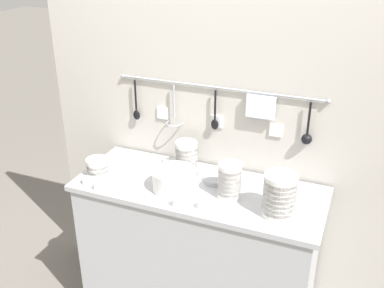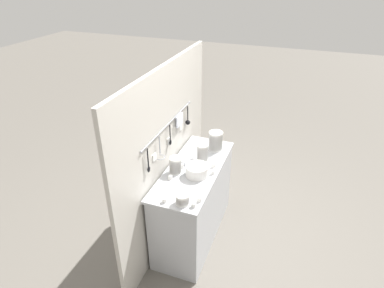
% 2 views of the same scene
% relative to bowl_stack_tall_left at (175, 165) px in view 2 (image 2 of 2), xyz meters
% --- Properties ---
extents(ground_plane, '(20.00, 20.00, 0.00)m').
position_rel_bowl_stack_tall_left_xyz_m(ground_plane, '(0.13, -0.15, -1.02)').
color(ground_plane, '#666059').
extents(counter, '(1.34, 0.53, 0.93)m').
position_rel_bowl_stack_tall_left_xyz_m(counter, '(0.13, -0.15, -0.55)').
color(counter, '#ADAFB5').
rests_on(counter, ground).
extents(back_wall, '(2.14, 0.11, 1.99)m').
position_rel_bowl_stack_tall_left_xyz_m(back_wall, '(0.14, 0.15, -0.02)').
color(back_wall, '#BCB7AD').
rests_on(back_wall, ground).
extents(bowl_stack_tall_left, '(0.12, 0.12, 0.17)m').
position_rel_bowl_stack_tall_left_xyz_m(bowl_stack_tall_left, '(0.00, 0.00, 0.00)').
color(bowl_stack_tall_left, white).
rests_on(bowl_stack_tall_left, counter).
extents(bowl_stack_back_corner, '(0.16, 0.16, 0.22)m').
position_rel_bowl_stack_tall_left_xyz_m(bowl_stack_back_corner, '(0.58, -0.25, 0.02)').
color(bowl_stack_back_corner, white).
rests_on(bowl_stack_back_corner, counter).
extents(bowl_stack_nested_right, '(0.12, 0.12, 0.10)m').
position_rel_bowl_stack_tall_left_xyz_m(bowl_stack_nested_right, '(-0.43, -0.25, -0.04)').
color(bowl_stack_nested_right, white).
rests_on(bowl_stack_nested_right, counter).
extents(bowl_stack_short_front, '(0.12, 0.12, 0.19)m').
position_rel_bowl_stack_tall_left_xyz_m(bowl_stack_short_front, '(0.32, -0.18, 0.01)').
color(bowl_stack_short_front, white).
rests_on(bowl_stack_short_front, counter).
extents(plate_stack, '(0.23, 0.23, 0.11)m').
position_rel_bowl_stack_tall_left_xyz_m(plate_stack, '(0.03, -0.22, -0.03)').
color(plate_stack, white).
rests_on(plate_stack, counter).
extents(steel_mixing_bowl, '(0.13, 0.13, 0.03)m').
position_rel_bowl_stack_tall_left_xyz_m(steel_mixing_bowl, '(0.20, -0.07, -0.07)').
color(steel_mixing_bowl, '#93969E').
rests_on(steel_mixing_bowl, counter).
extents(cup_front_right, '(0.04, 0.04, 0.04)m').
position_rel_bowl_stack_tall_left_xyz_m(cup_front_right, '(-0.13, 0.00, -0.07)').
color(cup_front_right, white).
rests_on(cup_front_right, counter).
extents(cup_edge_far, '(0.04, 0.04, 0.04)m').
position_rel_bowl_stack_tall_left_xyz_m(cup_edge_far, '(-0.35, -0.38, -0.07)').
color(cup_edge_far, white).
rests_on(cup_edge_far, counter).
extents(cup_beside_plates, '(0.04, 0.04, 0.04)m').
position_rel_bowl_stack_tall_left_xyz_m(cup_beside_plates, '(-0.44, -0.35, -0.07)').
color(cup_beside_plates, white).
rests_on(cup_beside_plates, counter).
extents(cup_mid_row, '(0.04, 0.04, 0.04)m').
position_rel_bowl_stack_tall_left_xyz_m(cup_mid_row, '(0.10, -0.03, -0.07)').
color(cup_mid_row, white).
rests_on(cup_mid_row, counter).
extents(cup_front_left, '(0.04, 0.04, 0.04)m').
position_rel_bowl_stack_tall_left_xyz_m(cup_front_left, '(0.10, -0.37, -0.07)').
color(cup_front_left, white).
rests_on(cup_front_left, counter).
extents(cup_back_left, '(0.04, 0.04, 0.04)m').
position_rel_bowl_stack_tall_left_xyz_m(cup_back_left, '(-0.47, -0.09, -0.07)').
color(cup_back_left, white).
rests_on(cup_back_left, counter).
extents(cup_centre, '(0.04, 0.04, 0.04)m').
position_rel_bowl_stack_tall_left_xyz_m(cup_centre, '(0.22, -0.34, -0.07)').
color(cup_centre, white).
rests_on(cup_centre, counter).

